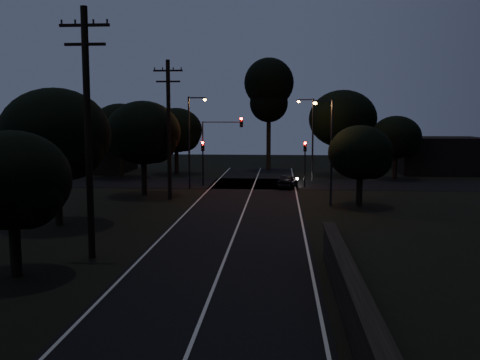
{
  "coord_description": "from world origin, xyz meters",
  "views": [
    {
      "loc": [
        2.44,
        -7.9,
        6.33
      ],
      "look_at": [
        0.0,
        24.0,
        2.5
      ],
      "focal_mm": 40.0,
      "sensor_mm": 36.0,
      "label": 1
    }
  ],
  "objects": [
    {
      "name": "road_surface",
      "position": [
        0.0,
        31.12,
        0.01
      ],
      "size": [
        60.0,
        70.0,
        0.03
      ],
      "color": "black",
      "rests_on": "ground"
    },
    {
      "name": "utility_pole_mid",
      "position": [
        -6.0,
        15.0,
        5.74
      ],
      "size": [
        2.2,
        0.3,
        11.0
      ],
      "color": "black",
      "rests_on": "ground"
    },
    {
      "name": "utility_pole_far",
      "position": [
        -6.0,
        32.0,
        5.48
      ],
      "size": [
        2.2,
        0.3,
        10.5
      ],
      "color": "black",
      "rests_on": "ground"
    },
    {
      "name": "tree_left_b",
      "position": [
        -7.84,
        11.91,
        3.76
      ],
      "size": [
        4.56,
        4.56,
        5.8
      ],
      "color": "black",
      "rests_on": "ground"
    },
    {
      "name": "tree_left_c",
      "position": [
        -10.28,
        21.87,
        5.14
      ],
      "size": [
        6.3,
        6.3,
        7.95
      ],
      "color": "black",
      "rests_on": "ground"
    },
    {
      "name": "tree_left_d",
      "position": [
        -8.29,
        33.88,
        4.89
      ],
      "size": [
        5.95,
        5.95,
        7.55
      ],
      "color": "black",
      "rests_on": "ground"
    },
    {
      "name": "tree_far_nw",
      "position": [
        -8.8,
        49.88,
        4.68
      ],
      "size": [
        5.71,
        5.71,
        7.24
      ],
      "color": "black",
      "rests_on": "ground"
    },
    {
      "name": "tree_far_w",
      "position": [
        -13.79,
        45.88,
        4.95
      ],
      "size": [
        5.98,
        5.98,
        7.63
      ],
      "color": "black",
      "rests_on": "ground"
    },
    {
      "name": "tree_far_ne",
      "position": [
        9.25,
        49.85,
        5.89
      ],
      "size": [
        7.2,
        7.2,
        9.11
      ],
      "color": "black",
      "rests_on": "ground"
    },
    {
      "name": "tree_far_e",
      "position": [
        14.18,
        46.9,
        4.13
      ],
      "size": [
        5.03,
        5.03,
        6.38
      ],
      "color": "black",
      "rests_on": "ground"
    },
    {
      "name": "tree_right_a",
      "position": [
        8.16,
        29.91,
        3.7
      ],
      "size": [
        4.5,
        4.5,
        5.72
      ],
      "color": "black",
      "rests_on": "ground"
    },
    {
      "name": "tall_pine",
      "position": [
        1.0,
        55.0,
        9.41
      ],
      "size": [
        5.75,
        5.75,
        13.06
      ],
      "color": "black",
      "rests_on": "ground"
    },
    {
      "name": "building_left",
      "position": [
        -20.0,
        52.0,
        2.2
      ],
      "size": [
        10.0,
        8.0,
        4.4
      ],
      "primitive_type": "cube",
      "color": "black",
      "rests_on": "ground"
    },
    {
      "name": "building_right",
      "position": [
        20.0,
        53.0,
        2.0
      ],
      "size": [
        9.0,
        7.0,
        4.0
      ],
      "primitive_type": "cube",
      "color": "black",
      "rests_on": "ground"
    },
    {
      "name": "signal_left",
      "position": [
        -4.6,
        39.99,
        2.84
      ],
      "size": [
        0.28,
        0.35,
        4.1
      ],
      "color": "black",
      "rests_on": "ground"
    },
    {
      "name": "signal_right",
      "position": [
        4.6,
        39.99,
        2.84
      ],
      "size": [
        0.28,
        0.35,
        4.1
      ],
      "color": "black",
      "rests_on": "ground"
    },
    {
      "name": "signal_mast",
      "position": [
        -2.91,
        39.99,
        4.34
      ],
      "size": [
        3.7,
        0.35,
        6.25
      ],
      "color": "black",
      "rests_on": "ground"
    },
    {
      "name": "streetlight_a",
      "position": [
        -5.31,
        38.0,
        4.64
      ],
      "size": [
        1.66,
        0.26,
        8.0
      ],
      "color": "black",
      "rests_on": "ground"
    },
    {
      "name": "streetlight_b",
      "position": [
        5.31,
        44.0,
        4.64
      ],
      "size": [
        1.66,
        0.26,
        8.0
      ],
      "color": "black",
      "rests_on": "ground"
    },
    {
      "name": "streetlight_c",
      "position": [
        5.83,
        30.0,
        4.35
      ],
      "size": [
        1.46,
        0.26,
        7.5
      ],
      "color": "black",
      "rests_on": "ground"
    },
    {
      "name": "car",
      "position": [
        3.05,
        39.35,
        0.62
      ],
      "size": [
        2.08,
        3.82,
        1.23
      ],
      "primitive_type": "imported",
      "rotation": [
        0.0,
        0.0,
        2.96
      ],
      "color": "black",
      "rests_on": "ground"
    }
  ]
}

